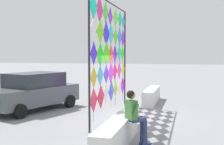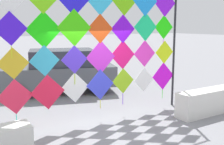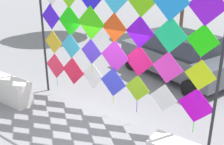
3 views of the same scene
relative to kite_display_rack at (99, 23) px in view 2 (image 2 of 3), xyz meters
The scene contains 4 objects.
ground 2.82m from the kite_display_rack, 102.93° to the right, with size 120.00×120.00×0.00m, color gray.
plaza_ledge_right 4.49m from the kite_display_rack, 18.93° to the right, with size 3.37×0.54×0.74m, color silver.
kite_display_rack is the anchor object (origin of this frame).
parked_car 4.17m from the kite_display_rack, 85.68° to the left, with size 4.74×3.15×1.70m.
Camera 2 is at (-3.52, -5.84, 2.67)m, focal length 44.65 mm.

